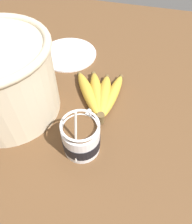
# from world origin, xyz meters

# --- Properties ---
(table) EXTENTS (1.38, 1.38, 0.03)m
(table) POSITION_xyz_m (0.00, 0.00, 0.02)
(table) COLOR brown
(table) RESTS_ON ground
(coffee_mug) EXTENTS (0.13, 0.09, 0.15)m
(coffee_mug) POSITION_xyz_m (-0.10, -0.04, 0.07)
(coffee_mug) COLOR silver
(coffee_mug) RESTS_ON table
(banana_bunch) EXTENTS (0.20, 0.16, 0.04)m
(banana_bunch) POSITION_xyz_m (0.07, -0.04, 0.05)
(banana_bunch) COLOR brown
(banana_bunch) RESTS_ON table
(woven_basket) EXTENTS (0.28, 0.28, 0.20)m
(woven_basket) POSITION_xyz_m (-0.02, 0.19, 0.14)
(woven_basket) COLOR beige
(woven_basket) RESTS_ON table
(small_plate) EXTENTS (0.20, 0.20, 0.01)m
(small_plate) POSITION_xyz_m (0.25, 0.12, 0.04)
(small_plate) COLOR white
(small_plate) RESTS_ON table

